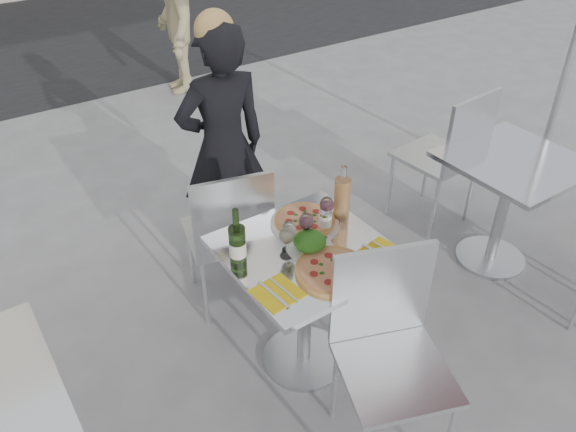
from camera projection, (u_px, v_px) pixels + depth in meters
ground at (304, 359)px, 3.00m from camera, size 80.00×80.00×0.00m
street_asphalt at (18, 39)px, 7.40m from camera, size 24.00×5.00×0.00m
main_table at (306, 284)px, 2.69m from camera, size 0.72×0.72×0.75m
side_table_right at (508, 190)px, 3.38m from camera, size 0.72×0.72×0.75m
chair_far at (230, 230)px, 3.01m from camera, size 0.52×0.53×0.94m
chair_near at (388, 340)px, 2.35m from camera, size 0.57×0.58×0.97m
side_chair_rfar at (451, 150)px, 3.67m from camera, size 0.49×0.50×1.01m
woman_diner at (223, 148)px, 3.34m from camera, size 0.59×0.42×1.52m
pedestrian_b at (171, 15)px, 5.56m from camera, size 0.81×1.12×1.56m
pizza_near at (333, 271)px, 2.43m from camera, size 0.33×0.33×0.02m
pizza_far at (305, 221)px, 2.72m from camera, size 0.33×0.33×0.03m
salad_plate at (310, 243)px, 2.55m from camera, size 0.22×0.22×0.09m
wine_bottle at (237, 244)px, 2.42m from camera, size 0.07×0.08×0.29m
carafe at (342, 198)px, 2.71m from camera, size 0.08×0.08×0.29m
sugar_shaker at (325, 221)px, 2.66m from camera, size 0.06×0.06×0.11m
wineglass_white_a at (287, 236)px, 2.47m from camera, size 0.07×0.07×0.16m
wineglass_white_b at (289, 231)px, 2.50m from camera, size 0.07×0.07×0.16m
wineglass_red_a at (306, 222)px, 2.56m from camera, size 0.07×0.07×0.16m
wineglass_red_b at (327, 206)px, 2.67m from camera, size 0.07×0.07×0.16m
napkin_left at (277, 293)px, 2.33m from camera, size 0.20×0.20×0.01m
napkin_right at (383, 253)px, 2.54m from camera, size 0.21×0.21×0.01m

